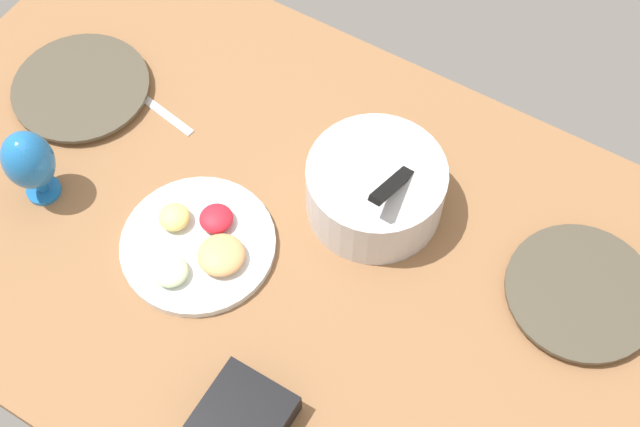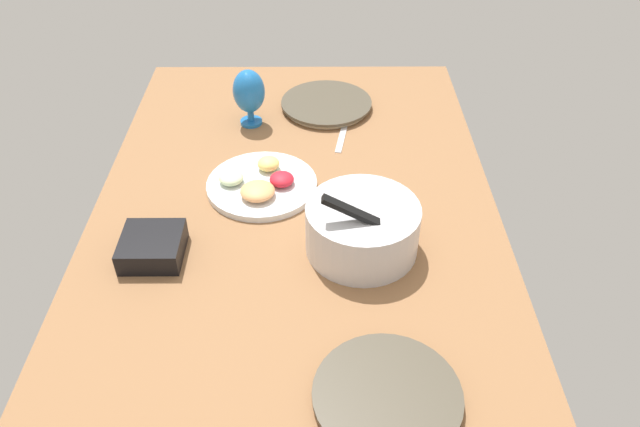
{
  "view_description": "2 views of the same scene",
  "coord_description": "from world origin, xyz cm",
  "px_view_note": "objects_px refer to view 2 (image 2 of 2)",
  "views": [
    {
      "loc": [
        51.17,
        -62.61,
        142.06
      ],
      "look_at": [
        10.15,
        5.59,
        6.83
      ],
      "focal_mm": 47.55,
      "sensor_mm": 36.0,
      "label": 1
    },
    {
      "loc": [
        124.58,
        5.68,
        99.75
      ],
      "look_at": [
        11.39,
        6.27,
        6.83
      ],
      "focal_mm": 34.68,
      "sensor_mm": 36.0,
      "label": 2
    }
  ],
  "objects_px": {
    "dinner_plate_right": "(387,397)",
    "square_bowl_black": "(152,245)",
    "dinner_plate_left": "(326,104)",
    "fruit_platter": "(261,184)",
    "mixing_bowl": "(362,227)",
    "hurricane_glass_blue": "(249,93)"
  },
  "relations": [
    {
      "from": "square_bowl_black",
      "to": "fruit_platter",
      "type": "bearing_deg",
      "value": 137.76
    },
    {
      "from": "dinner_plate_left",
      "to": "hurricane_glass_blue",
      "type": "relative_size",
      "value": 1.63
    },
    {
      "from": "dinner_plate_left",
      "to": "mixing_bowl",
      "type": "distance_m",
      "value": 0.67
    },
    {
      "from": "fruit_platter",
      "to": "square_bowl_black",
      "type": "distance_m",
      "value": 0.35
    },
    {
      "from": "dinner_plate_right",
      "to": "fruit_platter",
      "type": "height_order",
      "value": "fruit_platter"
    },
    {
      "from": "dinner_plate_left",
      "to": "dinner_plate_right",
      "type": "xyz_separation_m",
      "value": [
        1.09,
        0.1,
        0.0
      ]
    },
    {
      "from": "dinner_plate_left",
      "to": "square_bowl_black",
      "type": "relative_size",
      "value": 2.06
    },
    {
      "from": "dinner_plate_right",
      "to": "fruit_platter",
      "type": "xyz_separation_m",
      "value": [
        -0.66,
        -0.28,
        0.0
      ]
    },
    {
      "from": "dinner_plate_left",
      "to": "fruit_platter",
      "type": "distance_m",
      "value": 0.47
    },
    {
      "from": "dinner_plate_left",
      "to": "hurricane_glass_blue",
      "type": "bearing_deg",
      "value": -68.05
    },
    {
      "from": "dinner_plate_left",
      "to": "fruit_platter",
      "type": "relative_size",
      "value": 0.98
    },
    {
      "from": "mixing_bowl",
      "to": "dinner_plate_right",
      "type": "bearing_deg",
      "value": 3.23
    },
    {
      "from": "mixing_bowl",
      "to": "fruit_platter",
      "type": "height_order",
      "value": "mixing_bowl"
    },
    {
      "from": "dinner_plate_right",
      "to": "square_bowl_black",
      "type": "distance_m",
      "value": 0.65
    },
    {
      "from": "fruit_platter",
      "to": "hurricane_glass_blue",
      "type": "relative_size",
      "value": 1.66
    },
    {
      "from": "square_bowl_black",
      "to": "hurricane_glass_blue",
      "type": "bearing_deg",
      "value": 163.15
    },
    {
      "from": "dinner_plate_right",
      "to": "dinner_plate_left",
      "type": "bearing_deg",
      "value": -174.87
    },
    {
      "from": "dinner_plate_right",
      "to": "square_bowl_black",
      "type": "height_order",
      "value": "square_bowl_black"
    },
    {
      "from": "fruit_platter",
      "to": "square_bowl_black",
      "type": "bearing_deg",
      "value": -42.24
    },
    {
      "from": "dinner_plate_left",
      "to": "mixing_bowl",
      "type": "height_order",
      "value": "mixing_bowl"
    },
    {
      "from": "fruit_platter",
      "to": "dinner_plate_left",
      "type": "bearing_deg",
      "value": 157.41
    },
    {
      "from": "mixing_bowl",
      "to": "fruit_platter",
      "type": "relative_size",
      "value": 0.9
    }
  ]
}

